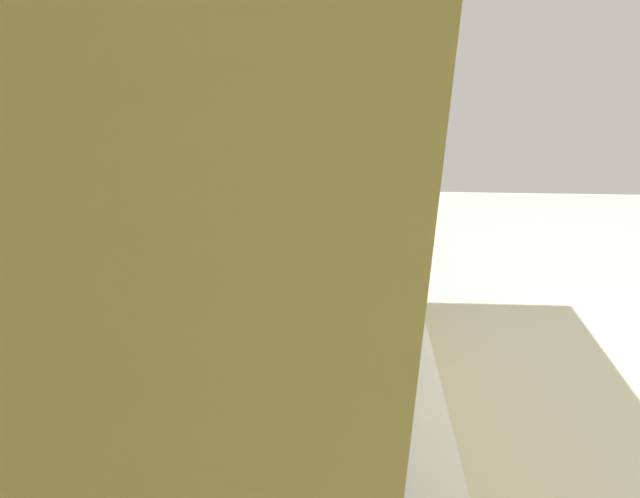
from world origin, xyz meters
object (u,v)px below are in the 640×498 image
oven_range (343,216)px  bowl (365,490)px  microwave (338,177)px  kettle (360,353)px

oven_range → bowl: bearing=-179.2°
microwave → bowl: (-1.96, -0.08, -0.12)m
microwave → bowl: 1.97m
oven_range → kettle: bearing=-179.0°
oven_range → microwave: microwave is taller
bowl → kettle: (0.47, 0.00, 0.04)m
bowl → microwave: bearing=2.5°
oven_range → microwave: bearing=176.7°
bowl → oven_range: bearing=0.8°
kettle → microwave: bearing=3.3°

